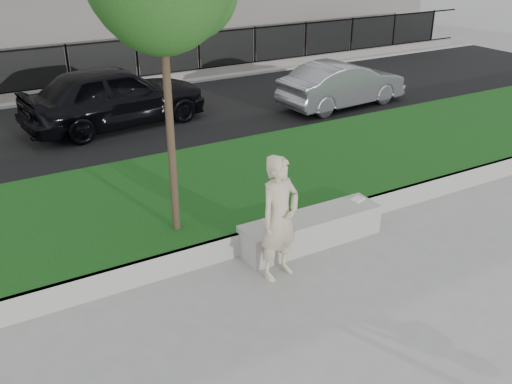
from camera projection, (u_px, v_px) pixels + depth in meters
ground at (308, 275)px, 8.67m from camera, size 90.00×90.00×0.00m
grass_bank at (219, 192)px, 10.94m from camera, size 34.00×4.00×0.40m
grass_kerb at (272, 235)px, 9.41m from camera, size 34.00×0.08×0.40m
street at (127, 123)px, 15.33m from camera, size 34.00×7.00×0.04m
far_pavement at (83, 85)px, 18.84m from camera, size 34.00×3.00×0.12m
iron_fence at (89, 77)px, 17.86m from camera, size 32.00×0.30×1.50m
stone_bench at (311, 229)px, 9.47m from camera, size 2.49×0.62×0.51m
man at (279, 218)px, 8.29m from camera, size 0.79×0.60×1.93m
book at (357, 199)px, 9.89m from camera, size 0.26×0.22×0.03m
car_dark at (114, 96)px, 14.76m from camera, size 4.95×2.48×1.62m
car_silver at (342, 84)px, 16.50m from camera, size 4.01×1.69×1.29m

